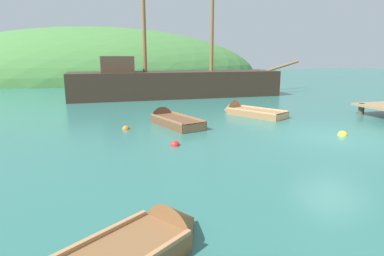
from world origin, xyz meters
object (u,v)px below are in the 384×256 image
buoy_white (229,110)px  rowboat_center (170,121)px  buoy_yellow (342,135)px  buoy_orange (126,129)px  buoy_red (175,145)px  sailing_ship (174,87)px  rowboat_near_dock (246,113)px

buoy_white → rowboat_center: bearing=-144.8°
rowboat_center → buoy_yellow: bearing=-141.0°
rowboat_center → buoy_orange: bearing=87.8°
buoy_orange → buoy_red: 3.32m
sailing_ship → buoy_white: (1.42, -6.89, -0.71)m
rowboat_near_dock → buoy_yellow: rowboat_near_dock is taller
sailing_ship → buoy_orange: sailing_ship is taller
rowboat_near_dock → buoy_red: size_ratio=10.70×
buoy_orange → buoy_yellow: 8.56m
buoy_orange → buoy_red: size_ratio=0.88×
sailing_ship → buoy_orange: (-4.65, -10.25, -0.71)m
sailing_ship → buoy_red: sailing_ship is taller
rowboat_center → buoy_white: 4.96m
buoy_orange → buoy_yellow: (7.80, -3.53, 0.00)m
sailing_ship → buoy_red: bearing=-103.3°
buoy_white → buoy_orange: (-6.07, -3.36, 0.00)m
rowboat_near_dock → buoy_red: 6.85m
rowboat_near_dock → buoy_white: (-0.25, 1.71, -0.10)m
buoy_white → buoy_orange: buoy_white is taller
buoy_white → buoy_orange: bearing=-151.0°
buoy_white → buoy_red: size_ratio=0.94×
sailing_ship → buoy_red: (-3.32, -13.29, -0.71)m
sailing_ship → rowboat_center: (-2.63, -9.74, -0.60)m
rowboat_near_dock → buoy_orange: (-6.32, -1.65, -0.10)m
buoy_white → buoy_red: buoy_red is taller
rowboat_near_dock → buoy_yellow: size_ratio=10.36×
rowboat_center → buoy_white: bearing=-71.0°
sailing_ship → buoy_yellow: 14.15m
rowboat_center → buoy_red: size_ratio=10.54×
rowboat_center → buoy_orange: size_ratio=11.92×
sailing_ship → rowboat_center: sailing_ship is taller
sailing_ship → buoy_yellow: sailing_ship is taller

